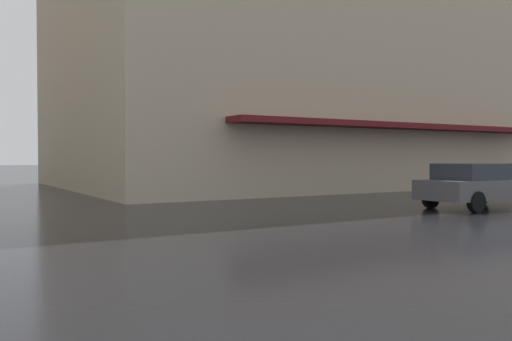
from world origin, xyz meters
TOP-DOWN VIEW (x-y plane):
  - haussmann_block_corner at (21.23, -21.42)m, footprint 18.68×25.49m
  - car_dark_grey at (5.50, -17.75)m, footprint 1.85×4.10m

SIDE VIEW (x-z plane):
  - car_dark_grey at x=5.50m, z-range 0.05..1.46m
  - haussmann_block_corner at x=21.23m, z-range -0.22..20.88m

